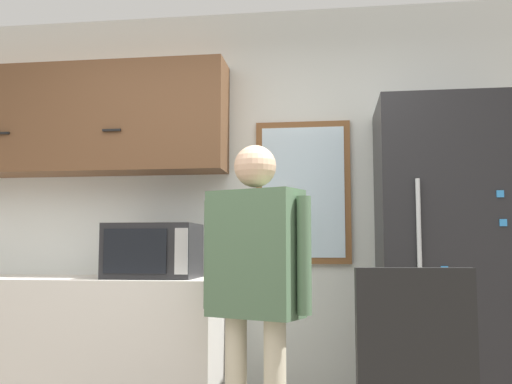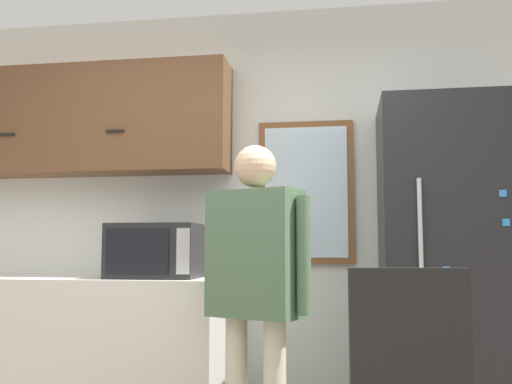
% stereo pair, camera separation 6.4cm
% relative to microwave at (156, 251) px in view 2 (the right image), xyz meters
% --- Properties ---
extents(back_wall, '(6.00, 0.06, 2.70)m').
position_rel_microwave_xyz_m(back_wall, '(0.45, 0.39, 0.26)').
color(back_wall, silver).
rests_on(back_wall, ground_plane).
extents(counter, '(2.15, 0.62, 0.93)m').
position_rel_microwave_xyz_m(counter, '(-0.68, 0.05, -0.63)').
color(counter, silver).
rests_on(counter, ground_plane).
extents(upper_cabinets, '(2.15, 0.32, 0.72)m').
position_rel_microwave_xyz_m(upper_cabinets, '(-0.68, 0.21, 0.87)').
color(upper_cabinets, brown).
extents(microwave, '(0.53, 0.39, 0.33)m').
position_rel_microwave_xyz_m(microwave, '(0.00, 0.00, 0.00)').
color(microwave, '#232326').
rests_on(microwave, counter).
extents(person, '(0.57, 0.38, 1.63)m').
position_rel_microwave_xyz_m(person, '(0.69, -0.49, -0.09)').
color(person, beige).
rests_on(person, ground_plane).
extents(refrigerator, '(0.79, 0.66, 1.95)m').
position_rel_microwave_xyz_m(refrigerator, '(1.74, 0.04, -0.12)').
color(refrigerator, '#232326').
rests_on(refrigerator, ground_plane).
extents(window, '(0.61, 0.05, 0.93)m').
position_rel_microwave_xyz_m(window, '(0.89, 0.35, 0.38)').
color(window, brown).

